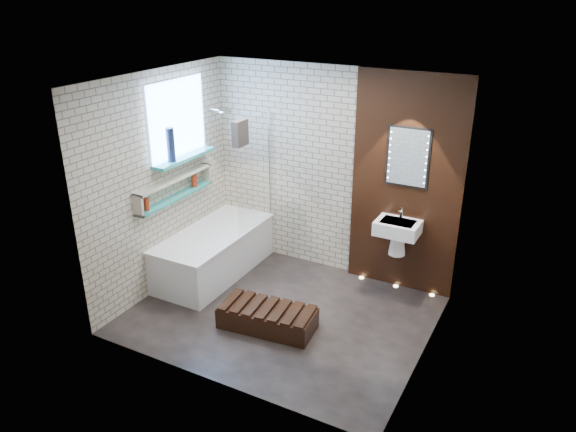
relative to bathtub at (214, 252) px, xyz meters
The scene contains 15 objects.
ground 1.34m from the bathtub, 20.18° to the right, with size 3.20×3.20×0.00m, color black.
room_shell 1.65m from the bathtub, 20.18° to the right, with size 3.24×3.20×2.60m.
walnut_panel 2.53m from the bathtub, 20.65° to the left, with size 1.30×0.06×2.60m, color black.
clerestory_window 1.65m from the bathtub, 163.78° to the right, with size 0.18×1.00×0.94m.
display_niche 1.00m from the bathtub, 135.46° to the right, with size 0.14×1.30×0.26m.
bathtub is the anchor object (origin of this frame).
bath_screen 1.14m from the bathtub, 51.10° to the left, with size 0.01×0.78×1.40m, color white.
towel 1.61m from the bathtub, 23.23° to the left, with size 0.09×0.23×0.30m, color #292321.
shower_head 1.78m from the bathtub, 98.54° to the left, with size 0.18×0.18×0.02m, color silver.
washbasin 2.32m from the bathtub, 16.01° to the left, with size 0.50×0.36×0.58m.
led_mirror 2.68m from the bathtub, 19.78° to the left, with size 0.50×0.02×0.70m.
walnut_step 1.44m from the bathtub, 31.76° to the right, with size 1.03×0.46×0.23m, color black.
niche_bottles 0.98m from the bathtub, 137.96° to the right, with size 0.07×0.95×0.17m.
sill_vases 1.52m from the bathtub, 129.08° to the right, with size 0.09×0.09×0.40m.
floor_uplights 2.32m from the bathtub, 19.02° to the left, with size 0.96×0.06×0.01m.
Camera 1 is at (2.56, -4.66, 3.47)m, focal length 34.45 mm.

